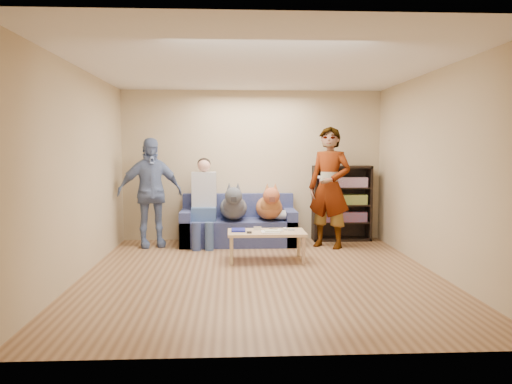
{
  "coord_description": "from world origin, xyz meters",
  "views": [
    {
      "loc": [
        -0.38,
        -6.21,
        1.6
      ],
      "look_at": [
        0.0,
        1.2,
        0.95
      ],
      "focal_mm": 35.0,
      "sensor_mm": 36.0,
      "label": 1
    }
  ],
  "objects": [
    {
      "name": "camera_silver",
      "position": [
        0.01,
        0.93,
        0.45
      ],
      "size": [
        0.11,
        0.06,
        0.05
      ],
      "primitive_type": "cube",
      "color": "#B8B8BC",
      "rests_on": "coffee_table"
    },
    {
      "name": "wall_left",
      "position": [
        -2.25,
        0.0,
        1.3
      ],
      "size": [
        0.0,
        5.0,
        5.0
      ],
      "primitive_type": "plane",
      "rotation": [
        1.57,
        0.0,
        1.57
      ],
      "color": "tan",
      "rests_on": "ground"
    },
    {
      "name": "headphone_cup_a",
      "position": [
        0.33,
        0.79,
        0.43
      ],
      "size": [
        0.07,
        0.07,
        0.02
      ],
      "primitive_type": "cylinder",
      "color": "white",
      "rests_on": "coffee_table"
    },
    {
      "name": "person_standing_right",
      "position": [
        1.21,
        1.71,
        0.97
      ],
      "size": [
        0.85,
        0.79,
        1.95
      ],
      "primitive_type": "imported",
      "rotation": [
        0.0,
        0.0,
        -0.62
      ],
      "color": "gray",
      "rests_on": "ground"
    },
    {
      "name": "wall_front",
      "position": [
        0.0,
        -2.5,
        1.3
      ],
      "size": [
        4.5,
        0.0,
        4.5
      ],
      "primitive_type": "plane",
      "rotation": [
        -1.57,
        0.0,
        0.0
      ],
      "color": "tan",
      "rests_on": "ground"
    },
    {
      "name": "ground",
      "position": [
        0.0,
        0.0,
        0.0
      ],
      "size": [
        5.0,
        5.0,
        0.0
      ],
      "primitive_type": "plane",
      "color": "brown",
      "rests_on": "ground"
    },
    {
      "name": "wallet",
      "position": [
        -0.12,
        0.69,
        0.43
      ],
      "size": [
        0.07,
        0.12,
        0.02
      ],
      "primitive_type": "cube",
      "color": "black",
      "rests_on": "coffee_table"
    },
    {
      "name": "wall_back",
      "position": [
        0.0,
        2.5,
        1.3
      ],
      "size": [
        4.5,
        0.0,
        4.5
      ],
      "primitive_type": "plane",
      "rotation": [
        1.57,
        0.0,
        0.0
      ],
      "color": "tan",
      "rests_on": "ground"
    },
    {
      "name": "controller_b",
      "position": [
        0.49,
        0.83,
        0.43
      ],
      "size": [
        0.09,
        0.06,
        0.03
      ],
      "primitive_type": "cube",
      "color": "silver",
      "rests_on": "coffee_table"
    },
    {
      "name": "dog_tan",
      "position": [
        0.26,
        1.94,
        0.65
      ],
      "size": [
        0.44,
        1.18,
        0.64
      ],
      "color": "#BA6738",
      "rests_on": "sofa"
    },
    {
      "name": "held_controller",
      "position": [
        1.01,
        1.51,
        1.15
      ],
      "size": [
        0.08,
        0.14,
        0.03
      ],
      "primitive_type": "cube",
      "rotation": [
        0.0,
        0.0,
        -0.27
      ],
      "color": "white",
      "rests_on": "person_standing_right"
    },
    {
      "name": "notebook_blue",
      "position": [
        -0.27,
        0.86,
        0.43
      ],
      "size": [
        0.2,
        0.26,
        0.03
      ],
      "primitive_type": "cube",
      "color": "navy",
      "rests_on": "coffee_table"
    },
    {
      "name": "bookshelf",
      "position": [
        1.55,
        2.33,
        0.68
      ],
      "size": [
        1.0,
        0.34,
        1.3
      ],
      "color": "black",
      "rests_on": "ground"
    },
    {
      "name": "sofa",
      "position": [
        -0.25,
        2.1,
        0.28
      ],
      "size": [
        1.9,
        0.85,
        0.82
      ],
      "color": "#515B93",
      "rests_on": "ground"
    },
    {
      "name": "magazine",
      "position": [
        0.21,
        0.73,
        0.44
      ],
      "size": [
        0.22,
        0.17,
        0.01
      ],
      "primitive_type": "cube",
      "color": "beige",
      "rests_on": "coffee_table"
    },
    {
      "name": "pen_black",
      "position": [
        0.25,
        0.99,
        0.42
      ],
      "size": [
        0.13,
        0.08,
        0.01
      ],
      "primitive_type": "cylinder",
      "rotation": [
        0.0,
        1.57,
        -0.52
      ],
      "color": "black",
      "rests_on": "coffee_table"
    },
    {
      "name": "pen_orange",
      "position": [
        0.11,
        0.65,
        0.42
      ],
      "size": [
        0.13,
        0.06,
        0.01
      ],
      "primitive_type": "cylinder",
      "rotation": [
        0.0,
        1.57,
        0.35
      ],
      "color": "orange",
      "rests_on": "coffee_table"
    },
    {
      "name": "blanket",
      "position": [
        0.46,
        1.92,
        0.51
      ],
      "size": [
        0.45,
        0.38,
        0.16
      ],
      "primitive_type": "ellipsoid",
      "color": "#BDBCC1",
      "rests_on": "sofa"
    },
    {
      "name": "controller_a",
      "position": [
        0.41,
        0.91,
        0.43
      ],
      "size": [
        0.04,
        0.13,
        0.03
      ],
      "primitive_type": "cube",
      "color": "silver",
      "rests_on": "coffee_table"
    },
    {
      "name": "dog_gray",
      "position": [
        -0.33,
        1.92,
        0.66
      ],
      "size": [
        0.45,
        1.27,
        0.65
      ],
      "color": "#4F5259",
      "rests_on": "sofa"
    },
    {
      "name": "coffee_table",
      "position": [
        0.13,
        0.81,
        0.37
      ],
      "size": [
        1.1,
        0.6,
        0.42
      ],
      "color": "#D9AB85",
      "rests_on": "ground"
    },
    {
      "name": "papers",
      "position": [
        0.18,
        0.71,
        0.43
      ],
      "size": [
        0.26,
        0.2,
        0.02
      ],
      "primitive_type": "cube",
      "color": "white",
      "rests_on": "coffee_table"
    },
    {
      "name": "ceiling",
      "position": [
        0.0,
        0.0,
        2.6
      ],
      "size": [
        5.0,
        5.0,
        0.0
      ],
      "primitive_type": "plane",
      "rotation": [
        3.14,
        0.0,
        0.0
      ],
      "color": "white",
      "rests_on": "ground"
    },
    {
      "name": "person_seated",
      "position": [
        -0.82,
        1.97,
        0.77
      ],
      "size": [
        0.4,
        0.73,
        1.47
      ],
      "color": "#446B97",
      "rests_on": "sofa"
    },
    {
      "name": "wall_right",
      "position": [
        2.25,
        0.0,
        1.3
      ],
      "size": [
        0.0,
        5.0,
        5.0
      ],
      "primitive_type": "plane",
      "rotation": [
        1.57,
        0.0,
        -1.57
      ],
      "color": "tan",
      "rests_on": "ground"
    },
    {
      "name": "person_standing_left",
      "position": [
        -1.69,
        1.93,
        0.89
      ],
      "size": [
        1.12,
        0.74,
        1.77
      ],
      "primitive_type": "imported",
      "rotation": [
        0.0,
        0.0,
        0.33
      ],
      "color": "#758CBC",
      "rests_on": "ground"
    },
    {
      "name": "headphone_cup_b",
      "position": [
        0.33,
        0.87,
        0.43
      ],
      "size": [
        0.07,
        0.07,
        0.02
      ],
      "primitive_type": "cylinder",
      "color": "silver",
      "rests_on": "coffee_table"
    }
  ]
}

